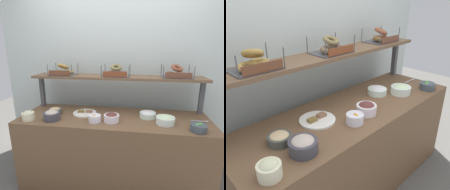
# 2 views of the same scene
# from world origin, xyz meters

# --- Properties ---
(ground_plane) EXTENTS (8.00, 8.00, 0.00)m
(ground_plane) POSITION_xyz_m (0.00, 0.00, 0.00)
(ground_plane) COLOR #595651
(back_wall) EXTENTS (3.33, 0.06, 2.40)m
(back_wall) POSITION_xyz_m (0.00, 0.55, 1.20)
(back_wall) COLOR silver
(back_wall) RESTS_ON ground_plane
(deli_counter) EXTENTS (2.13, 0.70, 0.85)m
(deli_counter) POSITION_xyz_m (0.00, 0.00, 0.42)
(deli_counter) COLOR brown
(deli_counter) RESTS_ON ground_plane
(shelf_riser_right) EXTENTS (0.05, 0.05, 0.40)m
(shelf_riser_right) POSITION_xyz_m (1.01, 0.27, 1.05)
(shelf_riser_right) COLOR #4C4C51
(shelf_riser_right) RESTS_ON deli_counter
(upper_shelf) EXTENTS (2.09, 0.32, 0.03)m
(upper_shelf) POSITION_xyz_m (0.00, 0.27, 1.26)
(upper_shelf) COLOR brown
(upper_shelf) RESTS_ON shelf_riser_left
(bowl_fruit_salad) EXTENTS (0.13, 0.13, 0.08)m
(bowl_fruit_salad) POSITION_xyz_m (-0.18, -0.17, 0.89)
(bowl_fruit_salad) COLOR white
(bowl_fruit_salad) RESTS_ON deli_counter
(bowl_potato_salad) EXTENTS (0.13, 0.13, 0.10)m
(bowl_potato_salad) POSITION_xyz_m (-0.91, -0.23, 0.90)
(bowl_potato_salad) COLOR beige
(bowl_potato_salad) RESTS_ON deli_counter
(bowl_scallion_spread) EXTENTS (0.19, 0.19, 0.09)m
(bowl_scallion_spread) POSITION_xyz_m (0.56, -0.11, 0.90)
(bowl_scallion_spread) COLOR white
(bowl_scallion_spread) RESTS_ON deli_counter
(bowl_veggie_mix) EXTENTS (0.15, 0.15, 0.08)m
(bowl_veggie_mix) POSITION_xyz_m (0.85, -0.24, 0.89)
(bowl_veggie_mix) COLOR #414C55
(bowl_veggie_mix) RESTS_ON deli_counter
(bowl_cream_cheese) EXTENTS (0.18, 0.18, 0.08)m
(bowl_cream_cheese) POSITION_xyz_m (0.39, 0.04, 0.89)
(bowl_cream_cheese) COLOR white
(bowl_cream_cheese) RESTS_ON deli_counter
(bowl_hummus) EXTENTS (0.16, 0.16, 0.07)m
(bowl_hummus) POSITION_xyz_m (-0.71, 0.00, 0.89)
(bowl_hummus) COLOR #474C45
(bowl_hummus) RESTS_ON deli_counter
(bowl_tuna_salad) EXTENTS (0.18, 0.18, 0.11)m
(bowl_tuna_salad) POSITION_xyz_m (-0.66, -0.18, 0.90)
(bowl_tuna_salad) COLOR #42414A
(bowl_tuna_salad) RESTS_ON deli_counter
(bowl_chocolate_spread) EXTENTS (0.16, 0.16, 0.10)m
(bowl_chocolate_spread) POSITION_xyz_m (-0.00, -0.14, 0.90)
(bowl_chocolate_spread) COLOR white
(bowl_chocolate_spread) RESTS_ON deli_counter
(serving_plate_white) EXTENTS (0.28, 0.28, 0.04)m
(serving_plate_white) POSITION_xyz_m (-0.35, 0.05, 0.86)
(serving_plate_white) COLOR white
(serving_plate_white) RESTS_ON deli_counter
(serving_spoon_near_plate) EXTENTS (0.18, 0.03, 0.01)m
(serving_spoon_near_plate) POSITION_xyz_m (0.96, 0.01, 0.86)
(serving_spoon_near_plate) COLOR #B7B7BC
(serving_spoon_near_plate) RESTS_ON deli_counter
(bagel_basket_everything) EXTENTS (0.32, 0.24, 0.15)m
(bagel_basket_everything) POSITION_xyz_m (-0.69, 0.26, 1.33)
(bagel_basket_everything) COLOR #4C4C51
(bagel_basket_everything) RESTS_ON upper_shelf
(bagel_basket_poppy) EXTENTS (0.33, 0.26, 0.15)m
(bagel_basket_poppy) POSITION_xyz_m (-0.01, 0.26, 1.33)
(bagel_basket_poppy) COLOR #4C4C51
(bagel_basket_poppy) RESTS_ON upper_shelf
(bagel_basket_cinnamon_raisin) EXTENTS (0.34, 0.25, 0.15)m
(bagel_basket_cinnamon_raisin) POSITION_xyz_m (0.70, 0.27, 1.33)
(bagel_basket_cinnamon_raisin) COLOR #4C4C51
(bagel_basket_cinnamon_raisin) RESTS_ON upper_shelf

